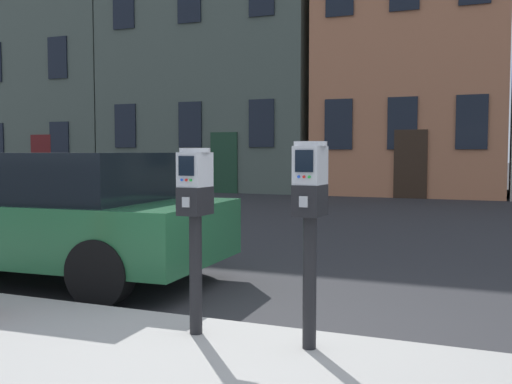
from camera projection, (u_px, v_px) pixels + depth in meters
name	position (u px, v px, depth m)	size (l,w,h in m)	color
ground_plane	(296.00, 357.00, 4.19)	(160.00, 160.00, 0.00)	#28282B
parking_meter_near_kerb	(195.00, 206.00, 4.20)	(0.22, 0.26, 1.32)	black
parking_meter_twin_adjacent	(310.00, 207.00, 3.88)	(0.22, 0.26, 1.36)	black
parked_car_silver_sedan	(33.00, 213.00, 6.73)	(4.51, 2.04, 1.42)	#236038
townhouse_green_painted	(68.00, 72.00, 26.16)	(6.61, 5.22, 9.78)	#4C564C
townhouse_brownstone	(226.00, 23.00, 23.58)	(8.14, 6.02, 12.99)	#4C564C
townhouse_orange_brick	(417.00, 11.00, 20.72)	(6.00, 5.87, 12.54)	#B7704C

